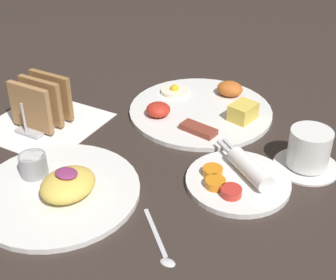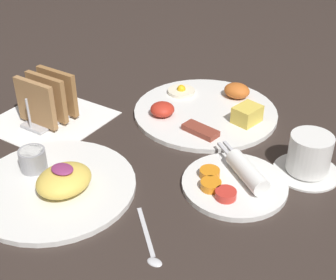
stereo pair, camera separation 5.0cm
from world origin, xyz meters
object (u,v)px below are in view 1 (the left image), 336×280
coffee_cup (309,151)px  plate_breakfast (202,109)px  toast_rack (42,103)px  plate_condiments (238,179)px  plate_foreground (58,187)px

coffee_cup → plate_breakfast: bearing=160.0°
plate_breakfast → toast_rack: size_ratio=2.72×
plate_breakfast → plate_condiments: plate_breakfast is taller
toast_rack → plate_foreground: bearing=-42.9°
plate_breakfast → toast_rack: toast_rack is taller
plate_condiments → toast_rack: size_ratio=1.59×
plate_condiments → plate_breakfast: bearing=129.4°
plate_foreground → toast_rack: 0.25m
plate_condiments → plate_foreground: size_ratio=0.66×
plate_foreground → coffee_cup: 0.45m
plate_breakfast → plate_condiments: 0.26m
plate_condiments → coffee_cup: coffee_cup is taller
coffee_cup → plate_condiments: bearing=-130.3°
coffee_cup → plate_foreground: bearing=-141.1°
plate_breakfast → plate_foreground: bearing=-103.8°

